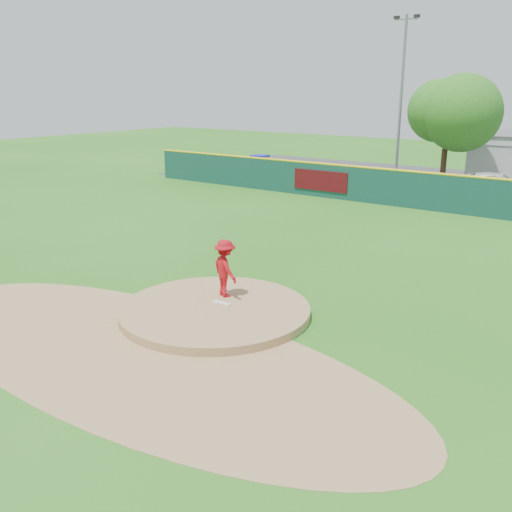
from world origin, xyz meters
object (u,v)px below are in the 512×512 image
Objects in this scene: deciduous_tree at (448,117)px; pitcher at (225,268)px; playground_slide at (259,166)px; van at (497,186)px; light_pole_left at (401,92)px.

pitcher is at bearing -86.02° from deciduous_tree.
van is at bearing 4.14° from playground_slide.
pitcher reaches higher than playground_slide.
light_pole_left reaches higher than van.
deciduous_tree is (12.57, 2.82, 3.73)m from playground_slide.
light_pole_left reaches higher than pitcher.
playground_slide is at bearing -32.37° from pitcher.
deciduous_tree reaches higher than van.
pitcher reaches higher than van.
deciduous_tree is at bearing -62.17° from pitcher.
van is 0.50× the size of light_pole_left.
van is at bearing -25.02° from light_pole_left.
deciduous_tree is 0.67× the size of light_pole_left.
pitcher is 0.24× the size of deciduous_tree.
playground_slide is 0.40× the size of deciduous_tree.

